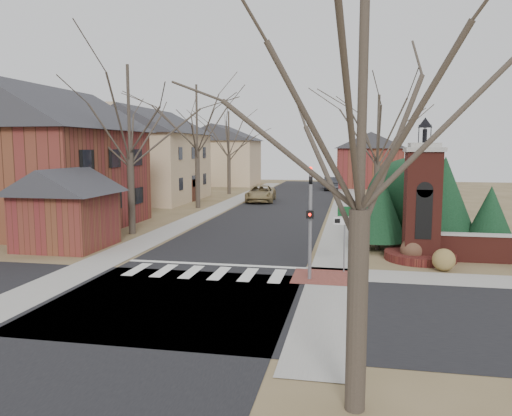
% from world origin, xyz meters
% --- Properties ---
extents(ground, '(120.00, 120.00, 0.00)m').
position_xyz_m(ground, '(0.00, 0.00, 0.00)').
color(ground, brown).
rests_on(ground, ground).
extents(main_street, '(8.00, 70.00, 0.01)m').
position_xyz_m(main_street, '(0.00, 22.00, 0.01)').
color(main_street, black).
rests_on(main_street, ground).
extents(cross_street, '(120.00, 8.00, 0.01)m').
position_xyz_m(cross_street, '(0.00, -3.00, 0.01)').
color(cross_street, black).
rests_on(cross_street, ground).
extents(crosswalk_zone, '(8.00, 2.20, 0.02)m').
position_xyz_m(crosswalk_zone, '(0.00, 0.80, 0.01)').
color(crosswalk_zone, silver).
rests_on(crosswalk_zone, ground).
extents(stop_bar, '(8.00, 0.35, 0.02)m').
position_xyz_m(stop_bar, '(0.00, 2.30, 0.01)').
color(stop_bar, silver).
rests_on(stop_bar, ground).
extents(sidewalk_right_main, '(2.00, 60.00, 0.02)m').
position_xyz_m(sidewalk_right_main, '(5.20, 22.00, 0.01)').
color(sidewalk_right_main, gray).
rests_on(sidewalk_right_main, ground).
extents(sidewalk_left, '(2.00, 60.00, 0.02)m').
position_xyz_m(sidewalk_left, '(-5.20, 22.00, 0.01)').
color(sidewalk_left, gray).
rests_on(sidewalk_left, ground).
extents(curb_apron, '(2.40, 2.40, 0.02)m').
position_xyz_m(curb_apron, '(4.80, 1.00, 0.01)').
color(curb_apron, brown).
rests_on(curb_apron, ground).
extents(traffic_signal_pole, '(0.28, 0.41, 4.50)m').
position_xyz_m(traffic_signal_pole, '(4.30, 0.57, 2.59)').
color(traffic_signal_pole, slate).
rests_on(traffic_signal_pole, ground).
extents(sign_post, '(0.90, 0.07, 2.75)m').
position_xyz_m(sign_post, '(5.59, 1.99, 1.95)').
color(sign_post, slate).
rests_on(sign_post, ground).
extents(brick_gate_monument, '(3.20, 3.20, 6.47)m').
position_xyz_m(brick_gate_monument, '(9.00, 4.99, 2.17)').
color(brick_gate_monument, '#5A221A').
rests_on(brick_gate_monument, ground).
extents(house_brick_left, '(9.80, 11.80, 9.42)m').
position_xyz_m(house_brick_left, '(-13.01, 9.99, 4.66)').
color(house_brick_left, brown).
rests_on(house_brick_left, ground).
extents(house_stucco_left, '(9.80, 12.80, 9.28)m').
position_xyz_m(house_stucco_left, '(-13.50, 27.00, 4.59)').
color(house_stucco_left, tan).
rests_on(house_stucco_left, ground).
extents(garage_left, '(4.80, 4.80, 4.29)m').
position_xyz_m(garage_left, '(-8.52, 4.49, 2.24)').
color(garage_left, brown).
rests_on(garage_left, ground).
extents(house_distant_left, '(10.80, 8.80, 8.53)m').
position_xyz_m(house_distant_left, '(-12.01, 48.00, 4.25)').
color(house_distant_left, tan).
rests_on(house_distant_left, ground).
extents(house_distant_right, '(8.80, 8.80, 7.30)m').
position_xyz_m(house_distant_right, '(7.99, 47.99, 3.65)').
color(house_distant_right, brown).
rests_on(house_distant_right, ground).
extents(evergreen_near, '(2.80, 2.80, 4.10)m').
position_xyz_m(evergreen_near, '(7.20, 7.00, 2.30)').
color(evergreen_near, '#473D33').
rests_on(evergreen_near, ground).
extents(evergreen_mid, '(3.40, 3.40, 4.70)m').
position_xyz_m(evergreen_mid, '(10.50, 8.20, 2.60)').
color(evergreen_mid, '#473D33').
rests_on(evergreen_mid, ground).
extents(evergreen_far, '(2.40, 2.40, 3.30)m').
position_xyz_m(evergreen_far, '(12.50, 7.20, 1.90)').
color(evergreen_far, '#473D33').
rests_on(evergreen_far, ground).
extents(evergreen_mass, '(4.80, 4.80, 4.80)m').
position_xyz_m(evergreen_mass, '(9.00, 9.50, 2.40)').
color(evergreen_mass, black).
rests_on(evergreen_mass, ground).
extents(bare_tree_0, '(8.05, 8.05, 11.15)m').
position_xyz_m(bare_tree_0, '(-7.00, 9.00, 7.70)').
color(bare_tree_0, '#473D33').
rests_on(bare_tree_0, ground).
extents(bare_tree_1, '(8.40, 8.40, 11.64)m').
position_xyz_m(bare_tree_1, '(-7.00, 22.00, 8.03)').
color(bare_tree_1, '#473D33').
rests_on(bare_tree_1, ground).
extents(bare_tree_2, '(7.35, 7.35, 10.19)m').
position_xyz_m(bare_tree_2, '(-7.50, 35.00, 7.03)').
color(bare_tree_2, '#473D33').
rests_on(bare_tree_2, ground).
extents(bare_tree_3, '(7.00, 7.00, 9.70)m').
position_xyz_m(bare_tree_3, '(7.50, 16.00, 6.69)').
color(bare_tree_3, '#473D33').
rests_on(bare_tree_3, ground).
extents(bare_tree_4, '(6.65, 6.65, 9.21)m').
position_xyz_m(bare_tree_4, '(6.00, -9.00, 6.35)').
color(bare_tree_4, '#473D33').
rests_on(bare_tree_4, ground).
extents(pickup_truck, '(2.97, 5.71, 1.54)m').
position_xyz_m(pickup_truck, '(-2.61, 27.80, 0.77)').
color(pickup_truck, '#947F51').
rests_on(pickup_truck, ground).
extents(distant_car, '(1.89, 4.87, 1.58)m').
position_xyz_m(distant_car, '(3.40, 42.43, 0.79)').
color(distant_car, '#2D2E34').
rests_on(distant_car, ground).
extents(dry_shrub_left, '(1.06, 1.06, 1.06)m').
position_xyz_m(dry_shrub_left, '(8.60, 4.60, 0.53)').
color(dry_shrub_left, brown).
rests_on(dry_shrub_left, ground).
extents(dry_shrub_right, '(0.95, 0.95, 0.95)m').
position_xyz_m(dry_shrub_right, '(9.69, 3.00, 0.47)').
color(dry_shrub_right, olive).
rests_on(dry_shrub_right, ground).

